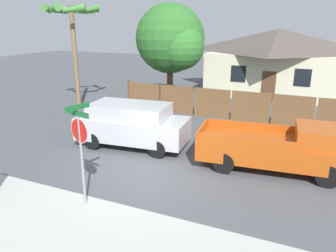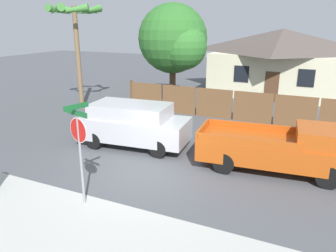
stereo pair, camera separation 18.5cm
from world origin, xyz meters
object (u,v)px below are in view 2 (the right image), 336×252
red_suv (133,124)px  stop_sign (79,139)px  house (280,60)px  oak_tree (175,40)px  orange_pickup (283,149)px  palm_tree (75,20)px

red_suv → stop_sign: bearing=-82.4°
red_suv → house: bearing=68.6°
oak_tree → orange_pickup: 10.92m
orange_pickup → stop_sign: stop_sign is taller
oak_tree → palm_tree: bearing=-147.5°
palm_tree → red_suv: bearing=-34.5°
palm_tree → red_suv: size_ratio=1.26×
house → oak_tree: size_ratio=1.57×
house → red_suv: (-4.10, -14.50, -1.41)m
oak_tree → red_suv: size_ratio=1.30×
red_suv → orange_pickup: red_suv is taller
house → palm_tree: (-10.35, -10.20, 2.82)m
palm_tree → house: bearing=44.6°
red_suv → stop_sign: 4.91m
red_suv → stop_sign: size_ratio=1.60×
oak_tree → stop_sign: 12.50m
stop_sign → red_suv: bearing=117.6°
orange_pickup → palm_tree: bearing=155.2°
stop_sign → house: bearing=95.5°
house → palm_tree: size_ratio=1.62×
orange_pickup → oak_tree: bearing=129.3°
orange_pickup → stop_sign: (-4.95, -4.70, 1.16)m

